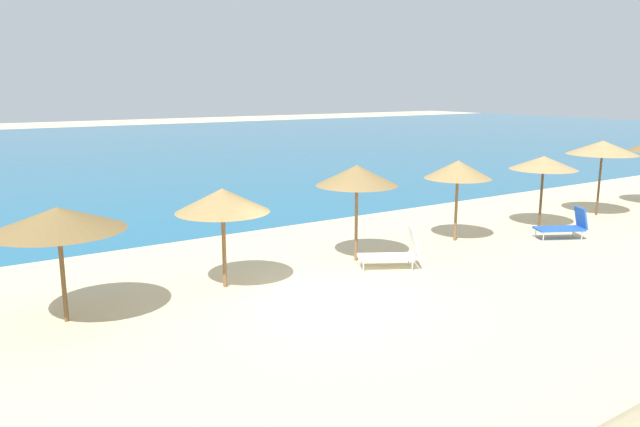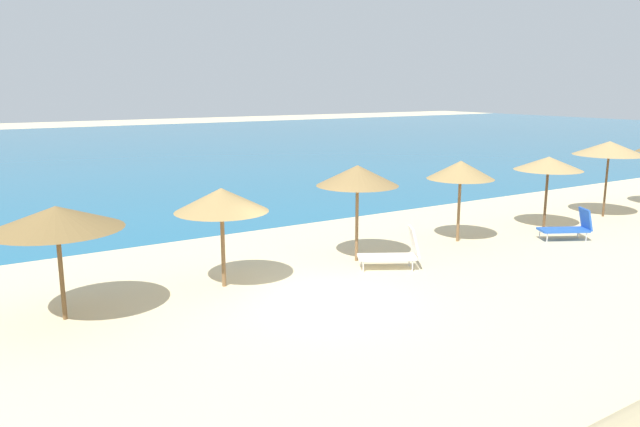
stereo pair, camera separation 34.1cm
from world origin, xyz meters
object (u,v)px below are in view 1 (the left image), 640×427
at_px(beach_umbrella_6, 458,170).
at_px(beach_umbrella_7, 544,163).
at_px(lounge_chair_0, 565,226).
at_px(lounge_chair_1, 395,252).
at_px(beach_umbrella_4, 222,201).
at_px(beach_umbrella_5, 357,176).
at_px(beach_umbrella_3, 58,219).
at_px(beach_umbrella_8, 603,148).

distance_m(beach_umbrella_6, beach_umbrella_7, 3.81).
relative_size(beach_umbrella_6, beach_umbrella_7, 1.03).
height_order(lounge_chair_0, lounge_chair_1, lounge_chair_1).
bearing_deg(lounge_chair_1, beach_umbrella_4, 105.67).
bearing_deg(beach_umbrella_6, lounge_chair_0, -30.13).
bearing_deg(beach_umbrella_5, beach_umbrella_7, -1.52).
xyz_separation_m(beach_umbrella_5, beach_umbrella_7, (7.78, -0.21, -0.17)).
xyz_separation_m(beach_umbrella_4, lounge_chair_1, (4.44, -1.12, -1.68)).
bearing_deg(beach_umbrella_3, lounge_chair_1, -6.31).
relative_size(beach_umbrella_3, lounge_chair_0, 1.59).
bearing_deg(beach_umbrella_5, lounge_chair_1, -71.67).
bearing_deg(lounge_chair_1, lounge_chair_0, -64.43).
xyz_separation_m(beach_umbrella_3, lounge_chair_0, (14.80, -1.39, -1.75)).
bearing_deg(lounge_chair_0, beach_umbrella_7, 2.46).
xyz_separation_m(beach_umbrella_3, beach_umbrella_8, (19.04, 0.20, 0.39)).
height_order(beach_umbrella_4, beach_umbrella_6, beach_umbrella_6).
distance_m(beach_umbrella_5, lounge_chair_1, 2.32).
bearing_deg(beach_umbrella_3, beach_umbrella_7, 0.38).
xyz_separation_m(beach_umbrella_6, beach_umbrella_8, (7.33, -0.20, 0.30)).
height_order(beach_umbrella_3, lounge_chair_1, beach_umbrella_3).
height_order(beach_umbrella_4, beach_umbrella_7, beach_umbrella_7).
xyz_separation_m(beach_umbrella_3, beach_umbrella_5, (7.73, 0.31, 0.23)).
xyz_separation_m(beach_umbrella_4, beach_umbrella_7, (11.82, -0.12, 0.10)).
bearing_deg(beach_umbrella_7, beach_umbrella_5, 178.48).
relative_size(beach_umbrella_6, beach_umbrella_8, 0.90).
relative_size(beach_umbrella_8, lounge_chair_1, 1.67).
distance_m(beach_umbrella_7, beach_umbrella_8, 3.55).
height_order(beach_umbrella_4, beach_umbrella_5, beach_umbrella_5).
height_order(beach_umbrella_7, lounge_chair_0, beach_umbrella_7).
distance_m(beach_umbrella_7, lounge_chair_0, 2.46).
bearing_deg(beach_umbrella_5, lounge_chair_0, -13.54).
relative_size(beach_umbrella_8, lounge_chair_0, 1.68).
bearing_deg(beach_umbrella_4, beach_umbrella_5, 1.26).
xyz_separation_m(beach_umbrella_3, beach_umbrella_4, (3.70, 0.22, -0.03)).
height_order(beach_umbrella_7, lounge_chair_1, beach_umbrella_7).
distance_m(beach_umbrella_5, beach_umbrella_6, 3.99).
height_order(beach_umbrella_5, lounge_chair_0, beach_umbrella_5).
bearing_deg(beach_umbrella_6, beach_umbrella_4, -178.74).
relative_size(beach_umbrella_4, lounge_chair_0, 1.45).
bearing_deg(lounge_chair_1, beach_umbrella_3, 113.50).
height_order(beach_umbrella_3, lounge_chair_0, beach_umbrella_3).
height_order(beach_umbrella_3, beach_umbrella_8, beach_umbrella_8).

